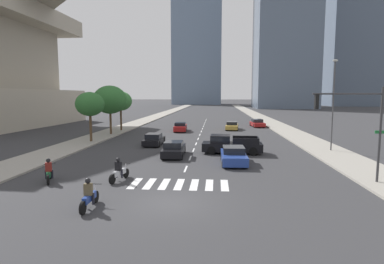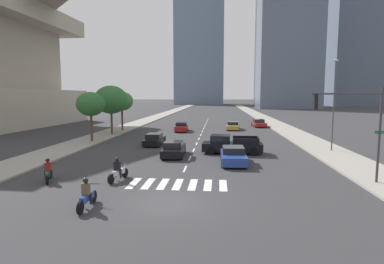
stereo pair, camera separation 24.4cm
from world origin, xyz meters
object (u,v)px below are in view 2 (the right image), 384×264
(pickup_truck, at_px, (229,144))
(sedan_black_0, at_px, (154,140))
(motorcycle_lead, at_px, (48,172))
(sedan_red_5, at_px, (259,123))
(sedan_blue_3, at_px, (233,156))
(street_tree_third, at_px, (122,101))
(street_tree_nearest, at_px, (91,104))
(sedan_black_4, at_px, (174,149))
(traffic_signal_near, at_px, (354,117))
(motorcycle_third, at_px, (87,196))
(street_lamp_east, at_px, (334,99))
(sedan_gold_1, at_px, (233,126))
(sedan_red_2, at_px, (181,127))
(motorcycle_trailing, at_px, (118,171))
(street_tree_second, at_px, (111,100))

(pickup_truck, height_order, sedan_black_0, pickup_truck)
(motorcycle_lead, relative_size, sedan_red_5, 0.42)
(sedan_blue_3, xyz_separation_m, street_tree_third, (-15.47, 21.39, 3.84))
(sedan_blue_3, xyz_separation_m, street_tree_nearest, (-15.47, 9.93, 3.70))
(sedan_black_4, xyz_separation_m, traffic_signal_near, (11.83, -7.82, 3.40))
(motorcycle_third, height_order, street_tree_third, street_tree_third)
(street_tree_nearest, bearing_deg, street_tree_third, 90.00)
(motorcycle_third, bearing_deg, sedan_black_4, -10.54)
(motorcycle_lead, bearing_deg, pickup_truck, -70.88)
(sedan_blue_3, relative_size, street_lamp_east, 0.52)
(pickup_truck, height_order, sedan_blue_3, pickup_truck)
(street_tree_nearest, bearing_deg, sedan_gold_1, 41.97)
(sedan_red_2, height_order, street_tree_nearest, street_tree_nearest)
(motorcycle_trailing, height_order, sedan_gold_1, motorcycle_trailing)
(sedan_red_2, xyz_separation_m, street_tree_third, (-8.80, -0.51, 3.83))
(pickup_truck, height_order, street_lamp_east, street_lamp_east)
(sedan_gold_1, relative_size, traffic_signal_near, 0.82)
(sedan_red_5, xyz_separation_m, street_lamp_east, (3.86, -23.73, 4.39))
(street_tree_second, bearing_deg, motorcycle_trailing, -70.13)
(street_tree_third, bearing_deg, sedan_gold_1, 11.74)
(sedan_black_4, xyz_separation_m, street_lamp_east, (14.52, 3.32, 4.36))
(motorcycle_third, height_order, sedan_red_2, motorcycle_third)
(sedan_red_2, bearing_deg, street_tree_third, 90.24)
(motorcycle_trailing, height_order, pickup_truck, pickup_truck)
(motorcycle_lead, relative_size, motorcycle_third, 0.89)
(motorcycle_trailing, bearing_deg, sedan_red_5, -6.33)
(motorcycle_lead, height_order, sedan_black_0, motorcycle_lead)
(motorcycle_third, distance_m, pickup_truck, 16.56)
(street_lamp_east, xyz_separation_m, street_tree_second, (-24.93, 10.82, -0.26))
(street_tree_third, bearing_deg, street_tree_second, -90.00)
(motorcycle_lead, xyz_separation_m, traffic_signal_near, (18.39, 0.98, 3.42))
(sedan_red_2, distance_m, street_tree_second, 11.01)
(street_tree_second, bearing_deg, sedan_red_5, 31.49)
(motorcycle_third, bearing_deg, motorcycle_trailing, 0.09)
(street_lamp_east, bearing_deg, sedan_blue_3, -148.04)
(sedan_black_4, relative_size, street_tree_second, 0.71)
(pickup_truck, distance_m, sedan_red_2, 18.67)
(sedan_red_2, xyz_separation_m, sedan_red_5, (12.27, 7.73, -0.02))
(motorcycle_third, height_order, street_lamp_east, street_lamp_east)
(pickup_truck, distance_m, sedan_blue_3, 4.41)
(motorcycle_lead, distance_m, street_tree_nearest, 17.02)
(sedan_black_0, bearing_deg, sedan_black_4, -153.76)
(sedan_gold_1, distance_m, traffic_signal_near, 30.79)
(motorcycle_lead, bearing_deg, motorcycle_trailing, -106.34)
(sedan_blue_3, relative_size, street_tree_second, 0.68)
(pickup_truck, xyz_separation_m, street_tree_third, (-15.30, 16.99, 3.63))
(street_tree_third, bearing_deg, sedan_blue_3, -54.12)
(street_tree_second, height_order, street_tree_third, street_tree_second)
(motorcycle_trailing, distance_m, street_tree_third, 28.50)
(street_tree_third, bearing_deg, motorcycle_third, -75.65)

